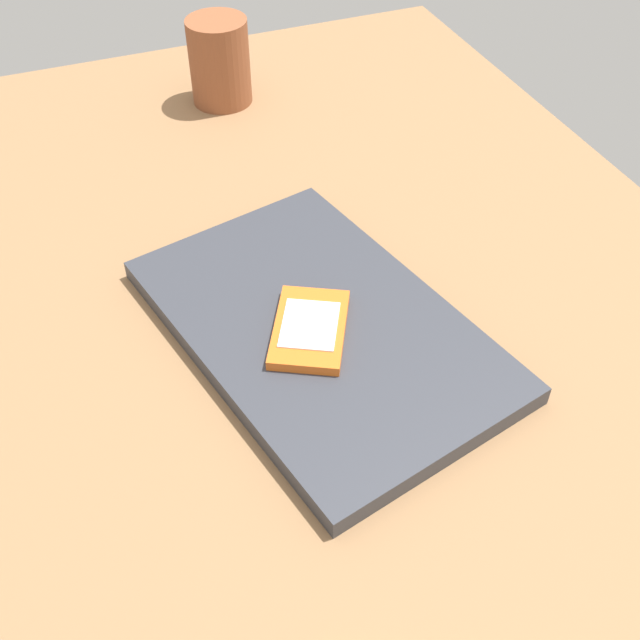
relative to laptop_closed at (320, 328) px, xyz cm
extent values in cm
cube|color=olive|center=(-3.53, 2.95, -2.46)|extent=(120.00, 80.00, 3.00)
cube|color=#33353D|center=(0.00, 0.00, 0.00)|extent=(39.83, 30.10, 1.92)
cube|color=orange|center=(1.10, -1.42, 1.45)|extent=(11.69, 10.22, 0.97)
cube|color=white|center=(1.10, -1.42, 2.01)|extent=(7.73, 7.22, 0.14)
cylinder|color=brown|center=(-45.66, 4.16, 4.50)|extent=(7.79, 7.79, 10.92)
camera|label=1|loc=(47.05, -18.59, 50.49)|focal=43.65mm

